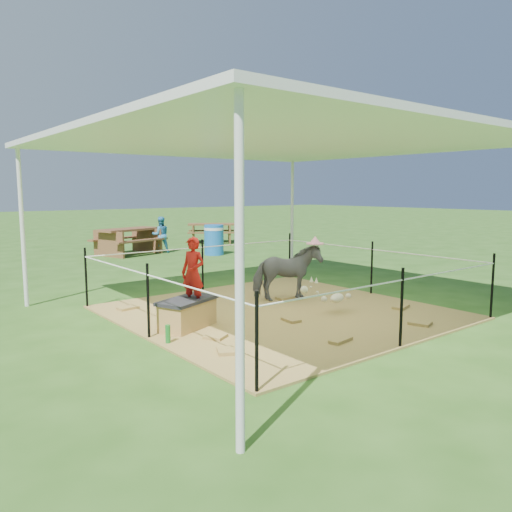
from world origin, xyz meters
TOP-DOWN VIEW (x-y plane):
  - ground at (0.00, 0.00)m, footprint 90.00×90.00m
  - hay_patch at (0.00, 0.00)m, footprint 4.60×4.60m
  - canopy_tent at (0.00, 0.00)m, footprint 6.30×6.30m
  - rope_fence at (0.00, -0.00)m, footprint 4.54×4.54m
  - straw_bale at (-1.63, 0.08)m, footprint 0.92×0.70m
  - dark_cloth at (-1.63, 0.08)m, footprint 0.99×0.76m
  - woman at (-1.53, 0.08)m, footprint 0.36×0.42m
  - green_bottle at (-2.18, -0.37)m, footprint 0.08×0.08m
  - pony at (0.62, 0.53)m, footprint 1.27×0.89m
  - pink_hat at (0.62, 0.53)m, footprint 0.30×0.30m
  - foal at (0.66, -0.60)m, footprint 1.05×0.81m
  - trash_barrel at (3.23, 6.72)m, footprint 0.72×0.72m
  - picnic_table_near at (1.25, 8.41)m, footprint 2.21×1.85m
  - picnic_table_far at (5.15, 9.78)m, footprint 2.12×1.98m
  - distant_person at (2.20, 8.15)m, footprint 0.65×0.57m

SIDE VIEW (x-z plane):
  - ground at x=0.00m, z-range 0.00..0.00m
  - hay_patch at x=0.00m, z-range 0.00..0.03m
  - green_bottle at x=-2.18m, z-range 0.03..0.26m
  - straw_bale at x=-1.63m, z-range 0.03..0.40m
  - foal at x=0.66m, z-range 0.03..0.54m
  - picnic_table_far at x=5.15m, z-range 0.00..0.72m
  - picnic_table_near at x=1.25m, z-range 0.00..0.79m
  - dark_cloth at x=-1.63m, z-range 0.40..0.44m
  - trash_barrel at x=3.23m, z-range 0.00..0.90m
  - pony at x=0.62m, z-range 0.03..1.01m
  - distant_person at x=2.20m, z-range 0.00..1.13m
  - rope_fence at x=0.00m, z-range 0.14..1.14m
  - woman at x=-1.53m, z-range 0.40..1.39m
  - pink_hat at x=0.62m, z-range 1.01..1.15m
  - canopy_tent at x=0.00m, z-range 1.24..4.14m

